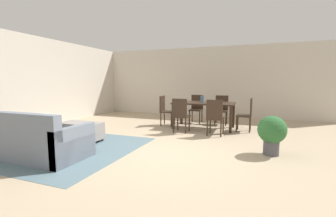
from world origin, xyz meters
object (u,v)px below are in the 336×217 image
(dining_chair_far_left, at_px, (197,107))
(dining_chair_head_west, at_px, (165,109))
(dining_chair_far_right, at_px, (221,108))
(dining_chair_near_left, at_px, (181,113))
(couch, at_px, (33,141))
(dining_chair_near_right, at_px, (215,115))
(dining_chair_head_east, at_px, (247,113))
(ottoman_table, at_px, (81,131))
(vase_centerpiece, at_px, (202,99))
(potted_plant, at_px, (272,132))
(dining_table, at_px, (204,105))

(dining_chair_far_left, relative_size, dining_chair_head_west, 1.00)
(dining_chair_far_right, bearing_deg, dining_chair_near_left, -116.57)
(couch, distance_m, dining_chair_near_right, 3.98)
(dining_chair_near_right, height_order, dining_chair_head_east, same)
(couch, relative_size, dining_chair_head_west, 2.08)
(couch, distance_m, dining_chair_head_west, 3.86)
(dining_chair_near_right, relative_size, dining_chair_far_right, 1.00)
(dining_chair_far_right, height_order, dining_chair_head_west, same)
(dining_chair_near_left, xyz_separation_m, dining_chair_near_right, (0.92, -0.03, 0.00))
(couch, bearing_deg, dining_chair_far_right, 59.14)
(dining_chair_head_east, relative_size, dining_chair_head_west, 1.00)
(ottoman_table, xyz_separation_m, dining_chair_head_east, (3.51, 2.47, 0.27))
(vase_centerpiece, bearing_deg, dining_chair_far_left, 114.19)
(dining_chair_near_right, relative_size, potted_plant, 1.25)
(dining_table, bearing_deg, dining_chair_near_right, -61.48)
(dining_chair_far_left, bearing_deg, ottoman_table, -119.20)
(dining_chair_head_west, relative_size, potted_plant, 1.25)
(dining_chair_head_east, bearing_deg, vase_centerpiece, 176.96)
(dining_chair_far_right, height_order, potted_plant, dining_chair_far_right)
(dining_chair_head_west, bearing_deg, potted_plant, -34.73)
(dining_chair_near_left, bearing_deg, vase_centerpiece, 65.81)
(dining_chair_far_left, bearing_deg, dining_chair_near_right, -62.53)
(dining_table, distance_m, dining_chair_far_right, 0.95)
(dining_chair_head_west, bearing_deg, dining_chair_near_right, -27.26)
(dining_chair_near_left, relative_size, dining_chair_head_east, 1.00)
(couch, height_order, dining_chair_head_west, dining_chair_head_west)
(dining_chair_far_right, distance_m, vase_centerpiece, 0.99)
(dining_chair_near_right, bearing_deg, couch, -134.60)
(dining_chair_near_left, distance_m, dining_chair_far_left, 1.69)
(dining_chair_near_left, distance_m, vase_centerpiece, 1.01)
(couch, height_order, dining_chair_far_right, dining_chair_far_right)
(ottoman_table, relative_size, potted_plant, 1.30)
(dining_chair_near_right, height_order, dining_chair_far_right, same)
(dining_table, relative_size, dining_chair_near_right, 1.89)
(dining_chair_far_right, bearing_deg, ottoman_table, -128.83)
(dining_chair_near_left, height_order, dining_chair_far_right, same)
(dining_chair_head_west, bearing_deg, couch, -106.59)
(dining_chair_far_right, distance_m, potted_plant, 3.16)
(dining_table, distance_m, dining_chair_far_left, 0.97)
(dining_chair_near_right, bearing_deg, dining_chair_far_right, 92.51)
(dining_chair_far_right, bearing_deg, dining_chair_head_west, -152.36)
(dining_chair_near_right, relative_size, dining_chair_head_east, 1.00)
(dining_chair_head_west, relative_size, vase_centerpiece, 4.84)
(dining_chair_near_left, relative_size, dining_chair_near_right, 1.00)
(dining_chair_near_left, bearing_deg, dining_chair_far_left, 89.29)
(dining_table, height_order, dining_chair_head_west, dining_chair_head_west)
(couch, distance_m, vase_centerpiece, 4.40)
(dining_table, distance_m, dining_chair_near_left, 0.96)
(ottoman_table, bearing_deg, dining_chair_far_right, 51.17)
(dining_chair_near_right, bearing_deg, potted_plant, -43.07)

